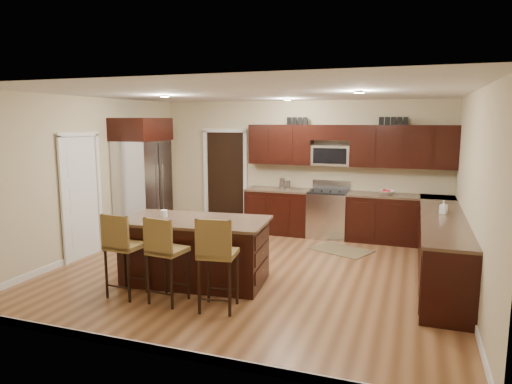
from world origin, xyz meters
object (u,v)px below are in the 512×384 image
at_px(stool_left, 122,246).
at_px(stool_right, 217,253).
at_px(island, 196,253).
at_px(range, 328,214).
at_px(refrigerator, 143,179).
at_px(stool_mid, 164,250).

distance_m(stool_left, stool_right, 1.34).
bearing_deg(island, stool_right, -55.61).
relative_size(range, refrigerator, 0.47).
bearing_deg(stool_mid, island, 96.24).
bearing_deg(stool_mid, stool_left, -173.70).
bearing_deg(range, island, -112.34).
bearing_deg(stool_right, stool_mid, 171.36).
distance_m(island, refrigerator, 2.75).
bearing_deg(stool_right, range, 73.13).
bearing_deg(stool_mid, refrigerator, 133.80).
distance_m(range, stool_mid, 4.25).
bearing_deg(stool_right, refrigerator, 127.77).
bearing_deg(stool_mid, range, 78.27).
relative_size(island, stool_right, 1.83).
distance_m(island, stool_left, 1.09).
height_order(stool_right, refrigerator, refrigerator).
distance_m(island, stool_mid, 0.89).
bearing_deg(stool_left, stool_mid, 3.56).
distance_m(stool_left, refrigerator, 2.96).
bearing_deg(refrigerator, stool_left, -62.30).
xyz_separation_m(stool_mid, stool_right, (0.71, -0.00, 0.03)).
bearing_deg(range, stool_right, -98.42).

